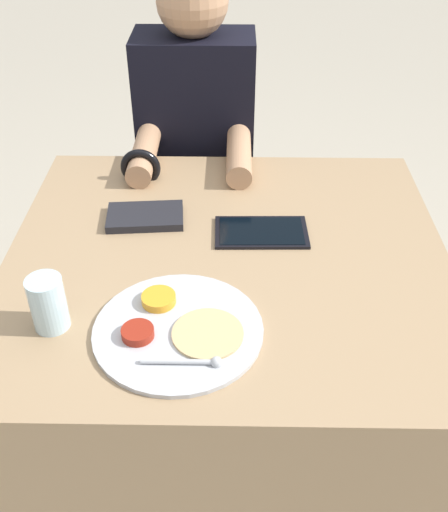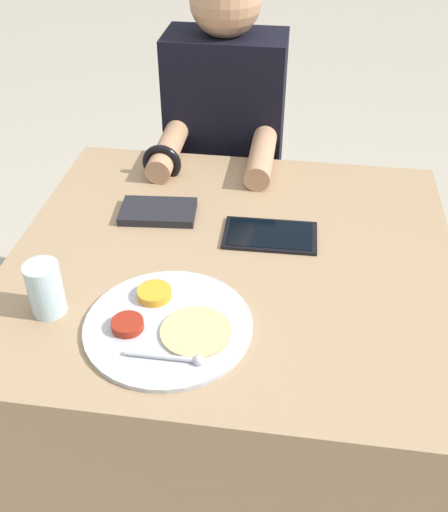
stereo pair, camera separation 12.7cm
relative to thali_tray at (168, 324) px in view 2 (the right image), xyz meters
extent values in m
plane|color=#B2A893|center=(0.09, 0.25, -0.73)|extent=(12.00, 12.00, 0.00)
cube|color=#9E7F5B|center=(0.09, 0.25, -0.37)|extent=(1.02, 0.95, 0.72)
cylinder|color=#B7BABF|center=(0.00, 0.00, 0.00)|extent=(0.34, 0.34, 0.01)
cylinder|color=gold|center=(-0.04, 0.07, 0.01)|extent=(0.07, 0.07, 0.02)
cylinder|color=maroon|center=(-0.07, -0.02, 0.01)|extent=(0.06, 0.06, 0.02)
cylinder|color=tan|center=(0.06, -0.02, 0.01)|extent=(0.14, 0.14, 0.01)
cylinder|color=#B7BABF|center=(0.01, -0.09, 0.01)|extent=(0.14, 0.01, 0.01)
sphere|color=#B7BABF|center=(0.08, -0.09, 0.01)|extent=(0.02, 0.02, 0.02)
cube|color=silver|center=(-0.11, 0.39, 0.00)|extent=(0.19, 0.13, 0.01)
cube|color=black|center=(-0.11, 0.39, 0.00)|extent=(0.20, 0.13, 0.02)
cube|color=black|center=(0.18, 0.34, 0.00)|extent=(0.23, 0.14, 0.01)
cube|color=black|center=(0.18, 0.34, 0.00)|extent=(0.20, 0.12, 0.00)
cube|color=black|center=(-0.01, 0.90, -0.51)|extent=(0.32, 0.22, 0.44)
cube|color=black|center=(-0.01, 0.90, 0.00)|extent=(0.36, 0.20, 0.58)
sphere|color=tan|center=(-0.01, 0.90, 0.38)|extent=(0.20, 0.20, 0.20)
cylinder|color=tan|center=(-0.15, 0.68, 0.03)|extent=(0.07, 0.28, 0.07)
cylinder|color=tan|center=(0.12, 0.68, 0.03)|extent=(0.07, 0.28, 0.07)
torus|color=black|center=(-0.15, 0.60, 0.03)|extent=(0.11, 0.02, 0.11)
cylinder|color=silver|center=(-0.25, 0.01, 0.05)|extent=(0.07, 0.07, 0.12)
camera|label=1|loc=(0.11, -0.85, 0.82)|focal=42.00mm
camera|label=2|loc=(0.23, -0.84, 0.82)|focal=42.00mm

